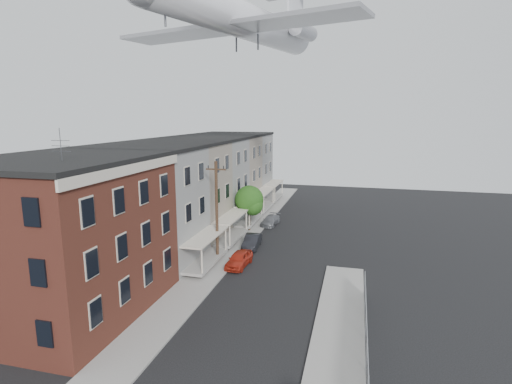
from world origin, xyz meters
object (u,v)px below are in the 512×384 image
utility_pole (217,211)px  car_far (271,220)px  car_near (239,259)px  car_mid (252,241)px  airplane (245,20)px  street_tree (250,201)px

utility_pole → car_far: size_ratio=2.31×
car_near → car_mid: 5.11m
car_near → airplane: airplane is taller
street_tree → car_near: street_tree is taller
utility_pole → airplane: size_ratio=0.32×
street_tree → car_far: 4.51m
car_mid → car_near: bearing=-91.1°
airplane → street_tree: bearing=97.6°
car_mid → utility_pole: bearing=-117.5°
street_tree → car_mid: street_tree is taller
utility_pole → car_near: size_ratio=2.34×
utility_pole → airplane: airplane is taller
car_mid → car_far: (0.00, 8.52, -0.08)m
street_tree → car_far: street_tree is taller
street_tree → car_mid: 6.38m
utility_pole → car_mid: utility_pole is taller
airplane → utility_pole: bearing=-97.0°
street_tree → car_near: size_ratio=1.35×
street_tree → car_near: 11.11m
street_tree → airplane: (0.47, -3.47, 18.18)m
utility_pole → car_mid: bearing=65.8°
car_mid → airplane: (-1.21, 2.01, 20.98)m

